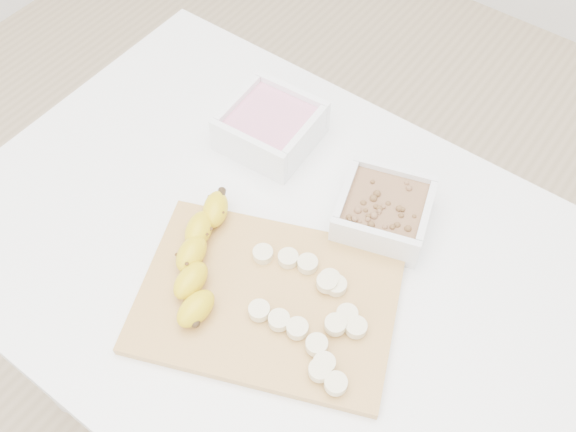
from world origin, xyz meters
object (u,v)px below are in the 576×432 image
Objects in this scene: bowl_yogurt at (271,126)px; banana at (200,259)px; bowl_granola at (384,211)px; cutting_board at (268,299)px; table at (277,283)px.

bowl_yogurt is 0.69× the size of banana.
bowl_yogurt is 0.91× the size of bowl_granola.
bowl_yogurt is at bearing 126.23° from cutting_board.
cutting_board is at bearing -10.62° from banana.
banana reaches higher than table.
bowl_granola reaches higher than cutting_board.
bowl_granola is 0.28m from banana.
cutting_board is at bearing -53.77° from bowl_yogurt.
table is at bearing -50.96° from bowl_yogurt.
cutting_board is at bearing -105.44° from bowl_granola.
bowl_granola is 0.47× the size of cutting_board.
banana is at bearing -125.98° from bowl_granola.
table is 0.26m from bowl_yogurt.
bowl_yogurt reaches higher than bowl_granola.
cutting_board reaches higher than table.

